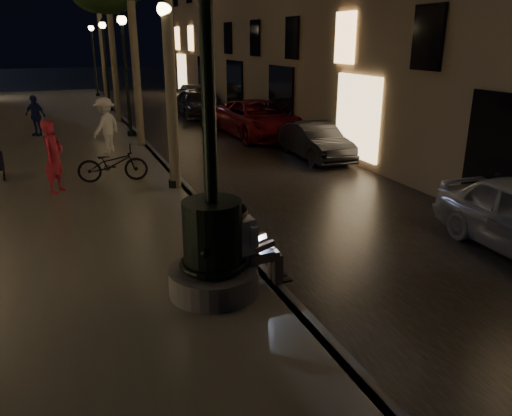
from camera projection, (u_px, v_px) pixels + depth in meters
name	position (u px, v px, depth m)	size (l,w,h in m)	color
ground	(143.00, 145.00, 19.72)	(120.00, 120.00, 0.00)	black
cobble_lane	(216.00, 139.00, 20.75)	(6.00, 45.00, 0.02)	black
promenade	(33.00, 150.00, 18.30)	(8.00, 45.00, 0.20)	#656058
curb_strip	(143.00, 142.00, 19.69)	(0.25, 45.00, 0.20)	#59595B
fountain_lamppost	(212.00, 232.00, 7.53)	(1.40, 1.40, 5.21)	#59595B
seated_man_laptop	(250.00, 243.00, 7.83)	(1.05, 0.35, 1.42)	tan
lamp_curb_a	(168.00, 70.00, 12.40)	(0.36, 0.36, 4.81)	black
lamp_curb_b	(125.00, 59.00, 19.45)	(0.36, 0.36, 4.81)	black
lamp_curb_c	(105.00, 53.00, 26.50)	(0.36, 0.36, 4.81)	black
lamp_curb_d	(93.00, 50.00, 33.56)	(0.36, 0.36, 4.81)	black
car_second	(315.00, 141.00, 17.24)	(1.31, 3.76, 1.24)	black
car_third	(258.00, 119.00, 21.04)	(2.53, 5.48, 1.52)	maroon
car_rear	(196.00, 104.00, 26.82)	(1.83, 4.50, 1.31)	#323338
car_fifth	(198.00, 96.00, 30.18)	(1.42, 4.06, 1.34)	gray
pedestrian_red	(54.00, 157.00, 12.66)	(0.68, 0.45, 1.87)	#D12940
pedestrian_white	(106.00, 125.00, 17.14)	(1.22, 0.70, 1.89)	white
pedestrian_blue	(35.00, 115.00, 20.24)	(0.96, 0.40, 1.64)	#283896
bicycle	(113.00, 164.00, 13.78)	(0.66, 1.89, 0.99)	black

